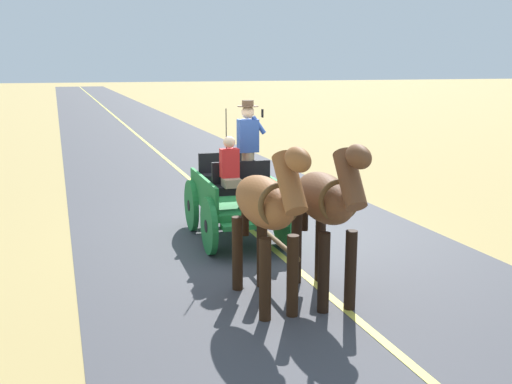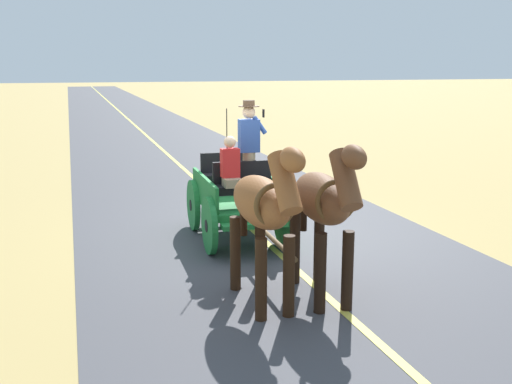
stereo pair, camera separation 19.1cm
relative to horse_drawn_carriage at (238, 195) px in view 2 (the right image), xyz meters
The scene contains 6 objects.
ground_plane 0.92m from the horse_drawn_carriage, behind, with size 200.00×200.00×0.00m, color tan.
road_surface 0.92m from the horse_drawn_carriage, behind, with size 6.53×160.00×0.01m, color #424247.
road_centre_stripe 0.91m from the horse_drawn_carriage, behind, with size 0.12×160.00×0.00m, color #DBCC4C.
horse_drawn_carriage is the anchor object (origin of this frame).
horse_near_side 3.10m from the horse_drawn_carriage, 96.19° to the left, with size 0.66×2.13×2.21m.
horse_off_side 3.10m from the horse_drawn_carriage, 80.78° to the left, with size 0.60×2.13×2.21m.
Camera 2 is at (3.18, 10.08, 3.09)m, focal length 42.01 mm.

